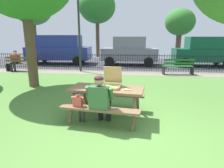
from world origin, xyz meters
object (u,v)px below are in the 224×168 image
object	(u,v)px
pizza_box_open	(111,83)
far_tree_midleft	(97,7)
person_on_park_bench	(15,60)
far_tree_center	(180,23)
pizza_slice_on_table	(127,89)
child_at_table	(79,104)
lamp_post_walkway	(79,22)
far_tree_left	(33,7)
parked_car_left	(130,51)
park_bench_center	(178,67)
parked_car_center	(203,51)
parked_car_far_left	(59,49)
park_bench_left	(20,64)
picnic_table_foreground	(106,95)
adult_at_table	(100,98)

from	to	relation	value
pizza_box_open	far_tree_midleft	size ratio (longest dim) A/B	0.09
person_on_park_bench	far_tree_center	size ratio (longest dim) A/B	0.27
pizza_slice_on_table	child_at_table	bearing A→B (deg)	-161.95
lamp_post_walkway	far_tree_left	distance (m)	10.88
pizza_box_open	far_tree_center	distance (m)	15.30
person_on_park_bench	parked_car_left	distance (m)	7.42
child_at_table	lamp_post_walkway	world-z (taller)	lamp_post_walkway
park_bench_center	parked_car_left	distance (m)	4.36
child_at_table	lamp_post_walkway	xyz separation A→B (m)	(-1.87, 6.80, 2.28)
pizza_slice_on_table	lamp_post_walkway	xyz separation A→B (m)	(-2.95, 6.45, 2.00)
pizza_slice_on_table	person_on_park_bench	size ratio (longest dim) A/B	0.19
child_at_table	parked_car_center	distance (m)	11.48
lamp_post_walkway	parked_car_far_left	size ratio (longest dim) A/B	0.99
park_bench_left	lamp_post_walkway	xyz separation A→B (m)	(3.56, 0.35, 2.36)
lamp_post_walkway	person_on_park_bench	bearing A→B (deg)	-175.13
far_tree_left	picnic_table_foreground	bearing A→B (deg)	-57.05
park_bench_left	far_tree_center	world-z (taller)	far_tree_center
pizza_slice_on_table	parked_car_center	size ratio (longest dim) A/B	0.06
pizza_box_open	child_at_table	xyz separation A→B (m)	(-0.68, -0.55, -0.37)
parked_car_far_left	parked_car_center	bearing A→B (deg)	-0.00
pizza_box_open	far_tree_center	bearing A→B (deg)	72.17
pizza_box_open	far_tree_center	size ratio (longest dim) A/B	0.13
pizza_slice_on_table	park_bench_left	bearing A→B (deg)	136.83
adult_at_table	parked_car_center	world-z (taller)	parked_car_center
picnic_table_foreground	far_tree_midleft	world-z (taller)	far_tree_midleft
parked_car_far_left	far_tree_midleft	xyz separation A→B (m)	(1.96, 5.11, 3.60)
child_at_table	person_on_park_bench	xyz separation A→B (m)	(-5.71, 6.47, 0.16)
adult_at_table	parked_car_far_left	size ratio (longest dim) A/B	0.25
park_bench_left	person_on_park_bench	xyz separation A→B (m)	(-0.28, 0.02, 0.24)
parked_car_far_left	far_tree_left	bearing A→B (deg)	131.23
parked_car_far_left	far_tree_midleft	world-z (taller)	far_tree_midleft
park_bench_left	park_bench_center	bearing A→B (deg)	0.00
far_tree_midleft	pizza_box_open	bearing A→B (deg)	-77.99
child_at_table	parked_car_far_left	world-z (taller)	parked_car_far_left
child_at_table	park_bench_center	xyz separation A→B (m)	(3.57, 6.45, -0.08)
pizza_box_open	person_on_park_bench	world-z (taller)	pizza_box_open
parked_car_far_left	far_tree_left	size ratio (longest dim) A/B	0.72
park_bench_left	far_tree_left	distance (m)	10.12
lamp_post_walkway	far_tree_left	xyz separation A→B (m)	(-6.94, 8.15, 1.98)
far_tree_left	parked_car_center	bearing A→B (deg)	-19.16
far_tree_center	far_tree_midleft	bearing A→B (deg)	180.00
picnic_table_foreground	far_tree_left	size ratio (longest dim) A/B	0.30
child_at_table	lamp_post_walkway	distance (m)	7.41
adult_at_table	parked_car_far_left	world-z (taller)	parked_car_far_left
far_tree_left	far_tree_center	xyz separation A→B (m)	(14.13, 0.00, -1.54)
picnic_table_foreground	parked_car_center	xyz separation A→B (m)	(5.33, 9.36, 0.41)
pizza_box_open	far_tree_midleft	world-z (taller)	far_tree_midleft
parked_car_center	far_tree_midleft	distance (m)	10.40
parked_car_left	pizza_box_open	bearing A→B (deg)	-91.27
picnic_table_foreground	far_tree_midleft	size ratio (longest dim) A/B	0.31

